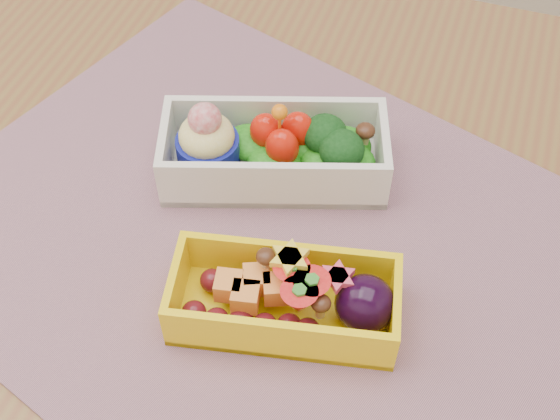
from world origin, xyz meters
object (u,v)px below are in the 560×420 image
(placemat, at_px, (269,244))
(bento_white, at_px, (273,151))
(table, at_px, (295,360))
(bento_yellow, at_px, (289,299))

(placemat, height_order, bento_white, bento_white)
(table, bearing_deg, placemat, 133.95)
(placemat, bearing_deg, bento_white, 106.10)
(placemat, relative_size, bento_white, 2.66)
(placemat, distance_m, bento_yellow, 0.07)
(table, relative_size, bento_yellow, 7.22)
(bento_white, relative_size, bento_yellow, 1.17)
(table, xyz_separation_m, bento_yellow, (-0.00, -0.02, 0.12))
(bento_white, bearing_deg, placemat, -91.71)
(placemat, relative_size, bento_yellow, 3.11)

